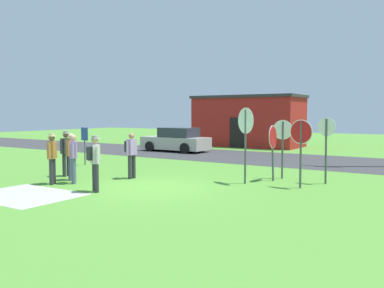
% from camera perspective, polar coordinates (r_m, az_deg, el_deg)
% --- Properties ---
extents(ground_plane, '(80.00, 80.00, 0.00)m').
position_cam_1_polar(ground_plane, '(13.35, -5.80, -6.10)').
color(ground_plane, '#518E33').
extents(street_asphalt, '(60.00, 6.40, 0.01)m').
position_cam_1_polar(street_asphalt, '(22.16, 10.78, -1.98)').
color(street_asphalt, '#38383A').
rests_on(street_asphalt, ground).
extents(concrete_path, '(3.20, 2.40, 0.01)m').
position_cam_1_polar(concrete_path, '(13.09, -22.40, -6.61)').
color(concrete_path, '#ADAAA3').
rests_on(concrete_path, ground).
extents(building_background, '(7.80, 3.78, 3.69)m').
position_cam_1_polar(building_background, '(30.16, 7.85, 3.23)').
color(building_background, '#B2231E').
rests_on(building_background, ground).
extents(parked_car_on_street, '(4.31, 2.05, 1.51)m').
position_cam_1_polar(parked_car_on_street, '(25.70, -2.23, 0.49)').
color(parked_car_on_street, '#B7B2A3').
rests_on(parked_car_on_street, ground).
extents(stop_sign_rear_right, '(0.77, 0.16, 2.21)m').
position_cam_1_polar(stop_sign_rear_right, '(13.48, 14.99, 0.36)').
color(stop_sign_rear_right, '#474C4C').
rests_on(stop_sign_rear_right, ground).
extents(stop_sign_leaning_left, '(0.63, 0.15, 2.28)m').
position_cam_1_polar(stop_sign_leaning_left, '(14.54, 18.26, 0.59)').
color(stop_sign_leaning_left, '#474C4C').
rests_on(stop_sign_leaning_left, ground).
extents(stop_sign_rear_left, '(0.15, 0.82, 1.99)m').
position_cam_1_polar(stop_sign_rear_left, '(14.73, 11.24, 0.13)').
color(stop_sign_rear_left, '#474C4C').
rests_on(stop_sign_rear_left, ground).
extents(stop_sign_center_cluster, '(0.71, 0.16, 2.17)m').
position_cam_1_polar(stop_sign_center_cluster, '(15.32, 12.57, 0.71)').
color(stop_sign_center_cluster, '#474C4C').
rests_on(stop_sign_center_cluster, ground).
extents(stop_sign_nearest, '(0.78, 0.45, 2.60)m').
position_cam_1_polar(stop_sign_nearest, '(13.96, 7.50, 1.83)').
color(stop_sign_nearest, '#474C4C').
rests_on(stop_sign_nearest, ground).
extents(person_on_left, '(0.33, 0.54, 1.69)m').
position_cam_1_polar(person_on_left, '(15.25, -16.52, -1.34)').
color(person_on_left, '#4C5670').
rests_on(person_on_left, ground).
extents(person_in_blue, '(0.35, 0.57, 1.69)m').
position_cam_1_polar(person_in_blue, '(15.14, -8.50, -1.14)').
color(person_in_blue, '#2D2D33').
rests_on(person_in_blue, ground).
extents(person_in_teal, '(0.42, 0.44, 1.69)m').
position_cam_1_polar(person_in_teal, '(14.52, -16.26, -1.62)').
color(person_in_teal, '#4C5670').
rests_on(person_in_teal, ground).
extents(person_near_signs, '(0.31, 0.57, 1.74)m').
position_cam_1_polar(person_near_signs, '(16.24, -17.21, -0.91)').
color(person_near_signs, '#2D2D33').
rests_on(person_near_signs, ground).
extents(person_with_sunhat, '(0.51, 0.46, 1.74)m').
position_cam_1_polar(person_with_sunhat, '(12.78, -13.48, -2.09)').
color(person_with_sunhat, '#2D2D33').
rests_on(person_with_sunhat, ground).
extents(person_in_dark_shirt, '(0.38, 0.50, 1.74)m').
position_cam_1_polar(person_in_dark_shirt, '(14.57, -18.99, -1.53)').
color(person_in_dark_shirt, '#2D2D33').
rests_on(person_in_dark_shirt, ground).
extents(info_panel_leftmost, '(0.59, 0.17, 1.75)m').
position_cam_1_polar(info_panel_leftmost, '(19.63, -14.80, 0.66)').
color(info_panel_leftmost, '#4C4C51').
rests_on(info_panel_leftmost, ground).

